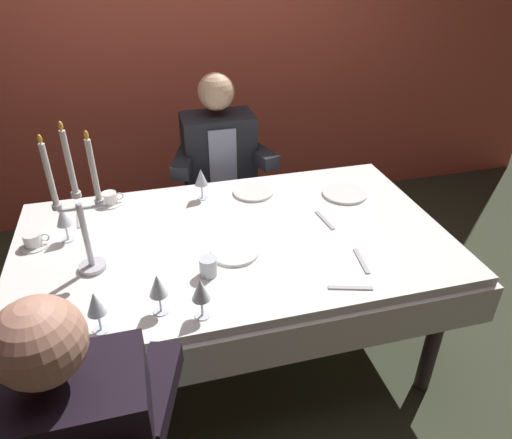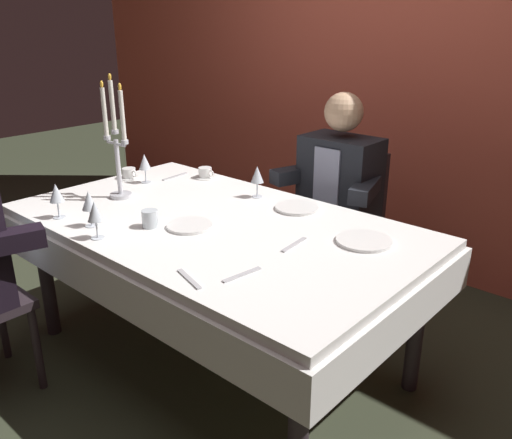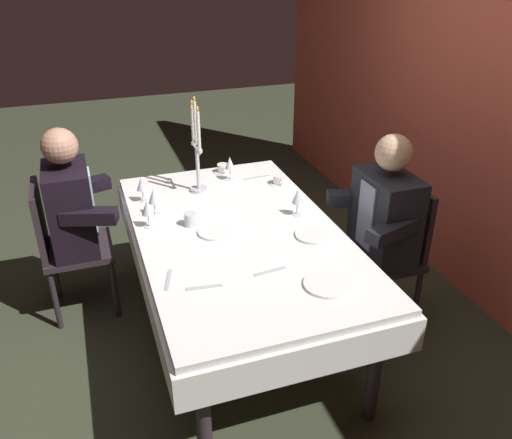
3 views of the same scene
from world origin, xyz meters
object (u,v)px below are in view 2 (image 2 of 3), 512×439
candelabra (116,148)px  wine_glass_1 (145,162)px  wine_glass_4 (257,175)px  wine_glass_2 (56,194)px  seated_diner_1 (340,183)px  dinner_plate_1 (190,226)px  coffee_cup_0 (129,174)px  water_tumbler_0 (150,219)px  dining_table (214,244)px  wine_glass_0 (95,212)px  dinner_plate_0 (297,208)px  dinner_plate_2 (364,241)px  coffee_cup_1 (205,173)px  wine_glass_3 (89,202)px

candelabra → wine_glass_1: candelabra is taller
candelabra → wine_glass_4: bearing=41.9°
wine_glass_2 → seated_diner_1: 1.49m
wine_glass_1 → candelabra: bearing=-65.5°
dinner_plate_1 → coffee_cup_0: bearing=161.6°
candelabra → wine_glass_4: size_ratio=3.78×
seated_diner_1 → wine_glass_1: bearing=-138.4°
water_tumbler_0 → coffee_cup_0: bearing=150.8°
wine_glass_2 → coffee_cup_0: 0.67m
dining_table → wine_glass_0: wine_glass_0 is taller
dinner_plate_1 → wine_glass_0: wine_glass_0 is taller
dinner_plate_1 → coffee_cup_0: (-0.83, 0.27, 0.02)m
dinner_plate_0 → dinner_plate_1: 0.54m
dinner_plate_1 → wine_glass_4: size_ratio=1.24×
candelabra → water_tumbler_0: 0.52m
dinner_plate_2 → seated_diner_1: bearing=129.8°
seated_diner_1 → coffee_cup_1: bearing=-145.4°
wine_glass_3 → dining_table: bearing=49.0°
wine_glass_1 → coffee_cup_1: bearing=57.9°
dinner_plate_2 → wine_glass_3: size_ratio=1.41×
coffee_cup_1 → wine_glass_0: bearing=-70.9°
wine_glass_0 → wine_glass_2: same height
dining_table → wine_glass_1: bearing=167.1°
wine_glass_1 → wine_glass_3: 0.67m
wine_glass_0 → seated_diner_1: 1.39m
coffee_cup_0 → seated_diner_1: size_ratio=0.11×
wine_glass_2 → dinner_plate_0: bearing=47.7°
dining_table → coffee_cup_1: size_ratio=14.70×
dining_table → wine_glass_0: (-0.21, -0.47, 0.24)m
dinner_plate_0 → wine_glass_1: bearing=-166.6°
dinner_plate_0 → coffee_cup_0: coffee_cup_0 is taller
water_tumbler_0 → coffee_cup_1: 0.78m
wine_glass_0 → coffee_cup_0: wine_glass_0 is taller
wine_glass_3 → coffee_cup_0: (-0.49, 0.56, -0.09)m
dinner_plate_2 → wine_glass_0: (-0.86, -0.70, 0.11)m
coffee_cup_1 → seated_diner_1: bearing=34.6°
dinner_plate_2 → wine_glass_0: size_ratio=1.41×
candelabra → dinner_plate_1: size_ratio=3.04×
water_tumbler_0 → coffee_cup_1: water_tumbler_0 is taller
dining_table → wine_glass_3: wine_glass_3 is taller
water_tumbler_0 → seated_diner_1: 1.15m
wine_glass_3 → water_tumbler_0: wine_glass_3 is taller
dinner_plate_2 → water_tumbler_0: water_tumbler_0 is taller
candelabra → coffee_cup_1: bearing=82.7°
dinner_plate_0 → dinner_plate_1: size_ratio=1.03×
candelabra → wine_glass_1: 0.30m
dinner_plate_0 → wine_glass_3: bearing=-124.8°
wine_glass_1 → wine_glass_4: (0.63, 0.22, 0.00)m
dinner_plate_1 → water_tumbler_0: bearing=-139.3°
wine_glass_0 → water_tumbler_0: 0.25m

